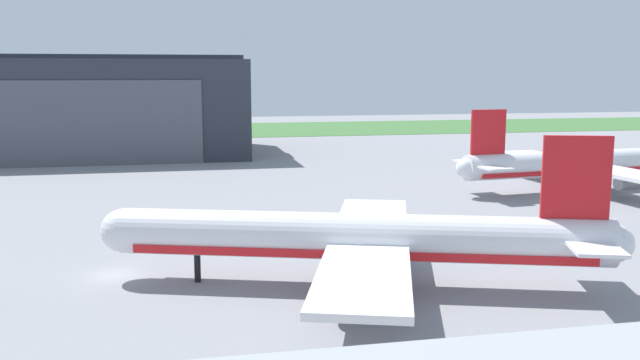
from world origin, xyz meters
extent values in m
plane|color=gray|center=(0.00, 0.00, 0.00)|extent=(440.00, 440.00, 0.00)
cube|color=#3F6E37|center=(0.00, 155.93, 0.04)|extent=(440.00, 56.00, 0.08)
cube|color=#2D333D|center=(-20.75, 96.10, 10.43)|extent=(82.76, 39.78, 20.85)
cube|color=#4C515B|center=(-20.75, 76.06, 8.34)|extent=(62.90, 0.30, 16.68)
cube|color=#2D333D|center=(-20.75, 96.10, 21.45)|extent=(82.76, 9.55, 1.20)
cylinder|color=silver|center=(20.79, -7.85, 4.43)|extent=(40.54, 16.58, 3.96)
sphere|color=silver|center=(1.13, -1.44, 4.43)|extent=(3.80, 3.80, 3.80)
sphere|color=silver|center=(40.44, -14.26, 4.43)|extent=(3.09, 3.09, 3.09)
cube|color=red|center=(20.79, -7.85, 3.34)|extent=(37.41, 15.59, 0.69)
cube|color=red|center=(37.30, -13.23, 9.77)|extent=(5.24, 2.05, 6.73)
cube|color=silver|center=(39.01, -10.67, 4.82)|extent=(5.26, 6.42, 0.28)
cube|color=silver|center=(37.17, -16.31, 4.82)|extent=(5.26, 6.42, 0.28)
cube|color=silver|center=(24.53, 0.96, 3.93)|extent=(11.53, 18.11, 0.56)
cube|color=silver|center=(18.62, -17.17, 3.93)|extent=(11.53, 18.11, 0.56)
cylinder|color=gray|center=(23.35, -0.08, 2.54)|extent=(4.25, 3.23, 2.18)
cylinder|color=gray|center=(18.28, -15.64, 2.54)|extent=(4.25, 3.23, 2.18)
cylinder|color=black|center=(7.42, -3.49, 1.22)|extent=(0.56, 0.56, 2.45)
cylinder|color=black|center=(23.00, -6.39, 1.22)|extent=(0.56, 0.56, 2.45)
cylinder|color=black|center=(21.71, -10.34, 1.22)|extent=(0.56, 0.56, 2.45)
cylinder|color=silver|center=(68.17, 31.34, 4.37)|extent=(42.90, 7.91, 3.84)
sphere|color=silver|center=(46.90, 29.29, 4.37)|extent=(2.99, 2.99, 2.99)
cube|color=red|center=(68.17, 31.34, 3.32)|extent=(39.50, 7.62, 0.67)
cube|color=red|center=(50.30, 29.62, 9.55)|extent=(5.57, 0.93, 6.53)
cube|color=silver|center=(49.73, 26.66, 4.75)|extent=(4.34, 5.72, 0.28)
cube|color=silver|center=(49.18, 32.41, 4.75)|extent=(4.34, 5.72, 0.28)
cube|color=silver|center=(68.27, 21.30, 3.89)|extent=(8.52, 18.45, 0.56)
cube|color=silver|center=(66.36, 41.20, 3.89)|extent=(8.52, 18.45, 0.56)
cylinder|color=gray|center=(68.93, 22.80, 2.54)|extent=(3.83, 2.45, 2.11)
cylinder|color=gray|center=(67.29, 39.86, 2.54)|extent=(3.83, 2.45, 2.11)
cylinder|color=black|center=(66.66, 29.17, 1.23)|extent=(0.56, 0.56, 2.45)
cylinder|color=black|center=(66.27, 33.18, 1.23)|extent=(0.56, 0.56, 2.45)
camera|label=1|loc=(6.36, -61.10, 18.03)|focal=37.74mm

